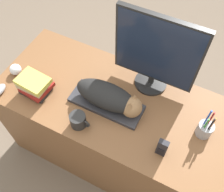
% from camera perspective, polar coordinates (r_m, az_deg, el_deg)
% --- Properties ---
extents(ground_plane, '(12.00, 12.00, 0.00)m').
position_cam_1_polar(ground_plane, '(2.14, -3.53, -19.01)').
color(ground_plane, '#6B5B4C').
extents(desk, '(1.49, 0.66, 0.76)m').
position_cam_1_polar(desk, '(1.88, 0.74, -7.39)').
color(desk, brown).
rests_on(desk, ground_plane).
extents(keyboard, '(0.43, 0.17, 0.02)m').
position_cam_1_polar(keyboard, '(1.53, -1.23, -1.62)').
color(keyboard, '#2D2D33').
rests_on(keyboard, desk).
extents(cat, '(0.40, 0.16, 0.14)m').
position_cam_1_polar(cat, '(1.46, -0.28, -0.33)').
color(cat, black).
rests_on(cat, keyboard).
extents(monitor, '(0.48, 0.20, 0.51)m').
position_cam_1_polar(monitor, '(1.44, 9.64, 9.17)').
color(monitor, black).
rests_on(monitor, desk).
extents(coffee_mug, '(0.12, 0.09, 0.09)m').
position_cam_1_polar(coffee_mug, '(1.45, -7.32, -5.28)').
color(coffee_mug, black).
rests_on(coffee_mug, desk).
extents(pen_cup, '(0.08, 0.08, 0.22)m').
position_cam_1_polar(pen_cup, '(1.49, 19.59, -6.77)').
color(pen_cup, '#939399').
rests_on(pen_cup, desk).
extents(baseball, '(0.07, 0.07, 0.07)m').
position_cam_1_polar(baseball, '(1.76, -20.26, 5.42)').
color(baseball, silver).
rests_on(baseball, desk).
extents(phone, '(0.05, 0.03, 0.13)m').
position_cam_1_polar(phone, '(1.37, 10.85, -11.00)').
color(phone, black).
rests_on(phone, desk).
extents(book_stack, '(0.19, 0.17, 0.12)m').
position_cam_1_polar(book_stack, '(1.61, -16.50, 2.24)').
color(book_stack, black).
rests_on(book_stack, desk).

